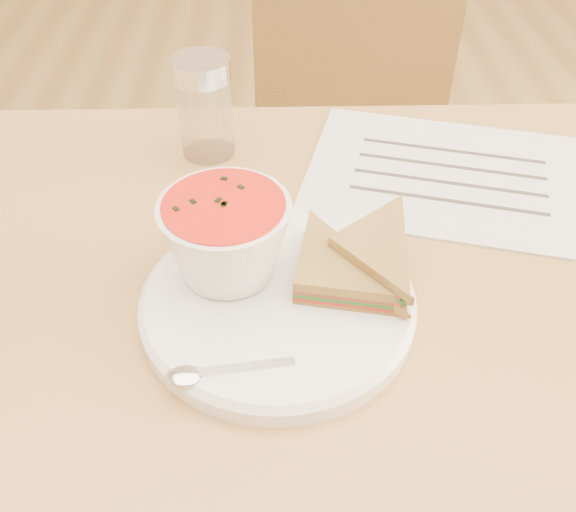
{
  "coord_description": "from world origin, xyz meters",
  "views": [
    {
      "loc": [
        -0.01,
        -0.44,
        1.19
      ],
      "look_at": [
        -0.0,
        -0.01,
        0.8
      ],
      "focal_mm": 40.0,
      "sensor_mm": 36.0,
      "label": 1
    }
  ],
  "objects_px": {
    "dining_table": "(289,481)",
    "chair_far": "(351,173)",
    "plate": "(278,304)",
    "condiment_shaker": "(205,108)",
    "soup_bowl": "(227,242)"
  },
  "relations": [
    {
      "from": "chair_far",
      "to": "condiment_shaker",
      "type": "bearing_deg",
      "value": 61.85
    },
    {
      "from": "plate",
      "to": "soup_bowl",
      "type": "height_order",
      "value": "soup_bowl"
    },
    {
      "from": "chair_far",
      "to": "plate",
      "type": "bearing_deg",
      "value": 80.91
    },
    {
      "from": "dining_table",
      "to": "chair_far",
      "type": "distance_m",
      "value": 0.63
    },
    {
      "from": "chair_far",
      "to": "condiment_shaker",
      "type": "relative_size",
      "value": 7.51
    },
    {
      "from": "dining_table",
      "to": "plate",
      "type": "xyz_separation_m",
      "value": [
        -0.01,
        -0.03,
        0.38
      ]
    },
    {
      "from": "condiment_shaker",
      "to": "soup_bowl",
      "type": "bearing_deg",
      "value": -81.27
    },
    {
      "from": "plate",
      "to": "condiment_shaker",
      "type": "bearing_deg",
      "value": 106.84
    },
    {
      "from": "plate",
      "to": "soup_bowl",
      "type": "relative_size",
      "value": 2.13
    },
    {
      "from": "plate",
      "to": "soup_bowl",
      "type": "xyz_separation_m",
      "value": [
        -0.05,
        0.03,
        0.05
      ]
    },
    {
      "from": "chair_far",
      "to": "plate",
      "type": "relative_size",
      "value": 3.61
    },
    {
      "from": "chair_far",
      "to": "dining_table",
      "type": "bearing_deg",
      "value": 81.28
    },
    {
      "from": "dining_table",
      "to": "condiment_shaker",
      "type": "relative_size",
      "value": 8.19
    },
    {
      "from": "chair_far",
      "to": "soup_bowl",
      "type": "xyz_separation_m",
      "value": [
        -0.2,
        -0.61,
        0.35
      ]
    },
    {
      "from": "dining_table",
      "to": "condiment_shaker",
      "type": "distance_m",
      "value": 0.51
    }
  ]
}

